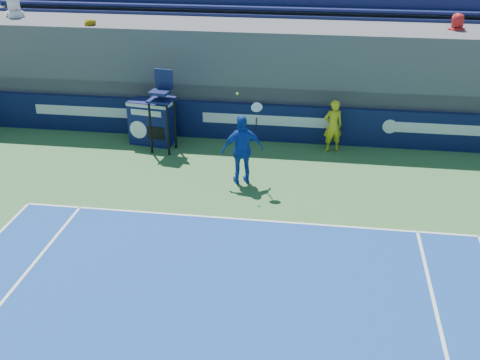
# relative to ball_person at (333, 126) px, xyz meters

# --- Properties ---
(ball_person) EXTENTS (0.68, 0.55, 1.61)m
(ball_person) POSITION_rel_ball_person_xyz_m (0.00, 0.00, 0.00)
(ball_person) COLOR gold
(ball_person) RESTS_ON apron
(back_hoarding) EXTENTS (20.40, 0.21, 1.20)m
(back_hoarding) POSITION_rel_ball_person_xyz_m (-2.08, 0.55, -0.21)
(back_hoarding) COLOR #0B1440
(back_hoarding) RESTS_ON ground
(match_clock) EXTENTS (1.41, 0.91, 1.40)m
(match_clock) POSITION_rel_ball_person_xyz_m (-5.57, -0.19, -0.07)
(match_clock) COLOR #101650
(match_clock) RESTS_ON ground
(umpire_chair) EXTENTS (0.79, 0.79, 2.48)m
(umpire_chair) POSITION_rel_ball_person_xyz_m (-5.06, -0.70, 0.71)
(umpire_chair) COLOR black
(umpire_chair) RESTS_ON ground
(tennis_player) EXTENTS (1.21, 0.81, 2.57)m
(tennis_player) POSITION_rel_ball_person_xyz_m (-2.37, -2.61, 0.16)
(tennis_player) COLOR #153FAB
(tennis_player) RESTS_ON apron
(stadium_seating) EXTENTS (21.00, 4.05, 4.40)m
(stadium_seating) POSITION_rel_ball_person_xyz_m (-2.10, 2.60, 1.02)
(stadium_seating) COLOR #59595F
(stadium_seating) RESTS_ON ground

